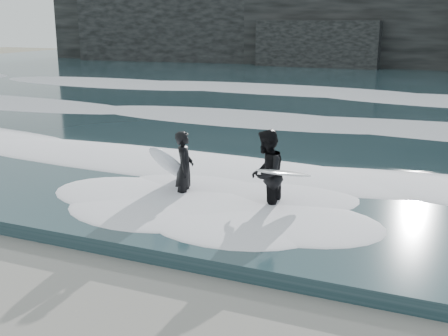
{
  "coord_description": "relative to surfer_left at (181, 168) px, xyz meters",
  "views": [
    {
      "loc": [
        3.71,
        -4.83,
        4.22
      ],
      "look_at": [
        -1.09,
        6.17,
        1.0
      ],
      "focal_mm": 45.0,
      "sensor_mm": 36.0,
      "label": 1
    }
  ],
  "objects": [
    {
      "name": "sea",
      "position": [
        2.19,
        22.79,
        -0.73
      ],
      "size": [
        90.0,
        52.0,
        0.3
      ],
      "primitive_type": "cube",
      "color": "#21383D",
      "rests_on": "ground"
    },
    {
      "name": "headland",
      "position": [
        2.19,
        39.79,
        4.12
      ],
      "size": [
        70.0,
        9.0,
        10.0
      ],
      "primitive_type": "cube",
      "color": "black",
      "rests_on": "ground"
    },
    {
      "name": "foam_near",
      "position": [
        2.19,
        2.79,
        -0.48
      ],
      "size": [
        60.0,
        3.2,
        0.2
      ],
      "primitive_type": "ellipsoid",
      "color": "white",
      "rests_on": "sea"
    },
    {
      "name": "foam_mid",
      "position": [
        2.19,
        9.79,
        -0.46
      ],
      "size": [
        60.0,
        4.0,
        0.24
      ],
      "primitive_type": "ellipsoid",
      "color": "white",
      "rests_on": "sea"
    },
    {
      "name": "foam_far",
      "position": [
        2.19,
        18.79,
        -0.43
      ],
      "size": [
        60.0,
        4.8,
        0.3
      ],
      "primitive_type": "ellipsoid",
      "color": "white",
      "rests_on": "sea"
    },
    {
      "name": "surfer_left",
      "position": [
        0.0,
        0.0,
        0.0
      ],
      "size": [
        1.09,
        1.97,
        1.74
      ],
      "color": "black",
      "rests_on": "ground"
    },
    {
      "name": "surfer_right",
      "position": [
        2.13,
        -0.07,
        0.1
      ],
      "size": [
        1.37,
        1.97,
        1.95
      ],
      "color": "black",
      "rests_on": "ground"
    }
  ]
}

